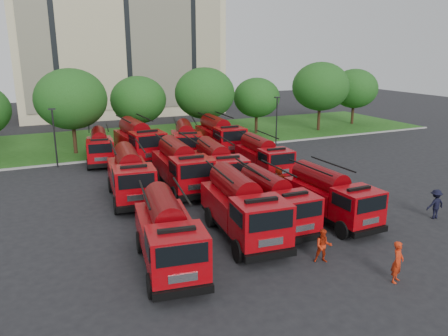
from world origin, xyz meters
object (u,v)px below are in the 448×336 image
at_px(fire_truck_6, 217,165).
at_px(fire_truck_4, 130,175).
at_px(fire_truck_11, 220,135).
at_px(fire_truck_7, 263,157).
at_px(firefighter_3, 433,218).
at_px(fire_truck_5, 181,166).
at_px(fire_truck_1, 242,207).
at_px(firefighter_2, 317,218).
at_px(firefighter_1, 322,262).
at_px(firefighter_5, 278,192).
at_px(fire_truck_0, 168,234).
at_px(fire_truck_2, 273,201).
at_px(fire_truck_3, 331,196).
at_px(firefighter_4, 225,211).
at_px(fire_truck_8, 100,147).
at_px(fire_truck_10, 186,141).
at_px(firefighter_0, 395,281).
at_px(fire_truck_9, 139,141).

bearing_deg(fire_truck_6, fire_truck_4, -174.63).
bearing_deg(fire_truck_11, fire_truck_7, -87.39).
bearing_deg(firefighter_3, fire_truck_7, -65.00).
bearing_deg(fire_truck_5, fire_truck_6, -9.92).
distance_m(fire_truck_1, firefighter_2, 5.71).
relative_size(firefighter_1, firefighter_5, 0.89).
height_order(fire_truck_0, firefighter_3, fire_truck_0).
height_order(fire_truck_2, fire_truck_7, fire_truck_2).
distance_m(fire_truck_3, firefighter_4, 6.59).
bearing_deg(fire_truck_5, fire_truck_11, 54.99).
relative_size(fire_truck_11, firefighter_4, 5.03).
height_order(fire_truck_0, fire_truck_3, fire_truck_0).
height_order(fire_truck_0, fire_truck_2, fire_truck_0).
bearing_deg(fire_truck_1, fire_truck_0, -156.40).
relative_size(firefighter_1, firefighter_4, 1.10).
xyz_separation_m(fire_truck_5, fire_truck_11, (7.23, 9.43, 0.00)).
distance_m(fire_truck_8, firefighter_5, 17.22).
relative_size(fire_truck_7, firefighter_5, 3.58).
xyz_separation_m(fire_truck_7, fire_truck_11, (-0.05, 8.58, 0.21)).
bearing_deg(fire_truck_2, fire_truck_1, -163.57).
height_order(fire_truck_6, firefighter_2, fire_truck_6).
relative_size(fire_truck_10, fire_truck_11, 0.99).
height_order(fire_truck_10, firefighter_0, fire_truck_10).
distance_m(fire_truck_6, fire_truck_8, 12.77).
relative_size(fire_truck_7, firefighter_2, 4.52).
height_order(fire_truck_6, fire_truck_11, fire_truck_11).
bearing_deg(firefighter_3, firefighter_5, -49.86).
relative_size(fire_truck_1, firefighter_2, 5.15).
xyz_separation_m(fire_truck_0, firefighter_2, (10.04, 2.04, -1.63)).
bearing_deg(fire_truck_10, fire_truck_2, -77.79).
distance_m(fire_truck_3, fire_truck_10, 18.25).
xyz_separation_m(fire_truck_11, firefighter_1, (-4.73, -22.98, -1.74)).
xyz_separation_m(firefighter_0, firefighter_1, (-1.84, 2.84, 0.00)).
bearing_deg(fire_truck_8, fire_truck_2, -62.87).
bearing_deg(fire_truck_9, fire_truck_10, -17.24).
height_order(fire_truck_2, fire_truck_8, fire_truck_2).
distance_m(fire_truck_3, fire_truck_8, 22.13).
bearing_deg(firefighter_0, fire_truck_4, 89.39).
height_order(firefighter_1, firefighter_2, firefighter_1).
bearing_deg(firefighter_1, firefighter_0, -30.45).
bearing_deg(firefighter_0, fire_truck_6, 68.36).
bearing_deg(fire_truck_5, fire_truck_2, -70.69).
height_order(fire_truck_11, firefighter_1, fire_truck_11).
relative_size(fire_truck_6, fire_truck_10, 0.98).
relative_size(fire_truck_8, firefighter_0, 3.50).
relative_size(fire_truck_11, firefighter_5, 4.07).
xyz_separation_m(fire_truck_6, firefighter_3, (9.49, -11.15, -1.65)).
distance_m(fire_truck_4, firefighter_0, 17.91).
height_order(fire_truck_1, fire_truck_10, fire_truck_1).
bearing_deg(firefighter_4, fire_truck_1, 93.47).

